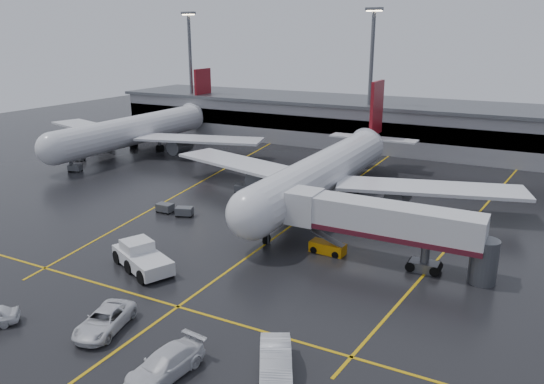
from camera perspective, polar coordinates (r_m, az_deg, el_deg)
The scene contains 21 objects.
ground at distance 60.70m, azimuth 2.56°, elevation -3.39°, with size 220.00×220.00×0.00m, color black.
apron_line_centre at distance 60.69m, azimuth 2.56°, elevation -3.38°, with size 0.25×90.00×0.02m, color gold.
apron_line_stop at distance 43.57m, azimuth -10.23°, elevation -12.22°, with size 60.00×0.25×0.02m, color gold.
apron_line_left at distance 78.62m, azimuth -7.55°, elevation 1.24°, with size 0.25×70.00×0.02m, color gold.
apron_line_right at distance 65.34m, azimuth 20.91°, elevation -3.02°, with size 0.25×70.00×0.02m, color gold.
terminal at distance 103.74m, azimuth 14.09°, elevation 7.11°, with size 122.00×19.00×8.60m.
light_mast_left at distance 116.54m, azimuth -8.88°, elevation 13.46°, with size 3.00×1.20×25.45m.
light_mast_mid at distance 98.23m, azimuth 10.76°, elevation 12.77°, with size 3.00×1.20×25.45m.
main_airliner at distance 67.97m, azimuth 6.11°, elevation 2.47°, with size 48.80×45.60×14.10m.
second_airliner at distance 100.13m, azimuth -14.16°, elevation 6.71°, with size 48.80×45.60×14.10m.
jet_bridge at distance 50.19m, azimuth 11.98°, elevation -3.39°, with size 19.90×3.40×6.05m.
pushback_tractor at distance 50.41m, azimuth -14.05°, elevation -6.98°, with size 7.89×5.70×2.62m.
belt_loader at distance 52.69m, azimuth 6.09°, elevation -6.06°, with size 3.65×1.89×2.25m.
service_van_a at distance 41.44m, azimuth -17.82°, elevation -13.21°, with size 2.62×5.68×1.58m, color silver.
service_van_b at distance 35.62m, azimuth -11.60°, elevation -17.96°, with size 2.39×5.88×1.71m, color silver.
service_van_c at distance 34.98m, azimuth 0.40°, elevation -18.09°, with size 2.01×5.78×1.90m, color white.
baggage_cart_a at distance 63.55m, azimuth -9.55°, elevation -2.07°, with size 2.32×1.91×1.12m.
baggage_cart_b at distance 65.31m, azimuth -11.61°, elevation -1.66°, with size 2.02×1.33×1.12m.
baggage_cart_c at distance 72.04m, azimuth -3.27°, elevation 0.41°, with size 2.30×1.85×1.12m.
baggage_cart_d at distance 96.29m, azimuth -20.38°, elevation 3.59°, with size 2.22×1.68×1.12m.
baggage_cart_e at distance 88.81m, azimuth -20.70°, elevation 2.50°, with size 2.30×1.84×1.12m.
Camera 1 is at (24.15, -51.57, 20.99)m, focal length 34.48 mm.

